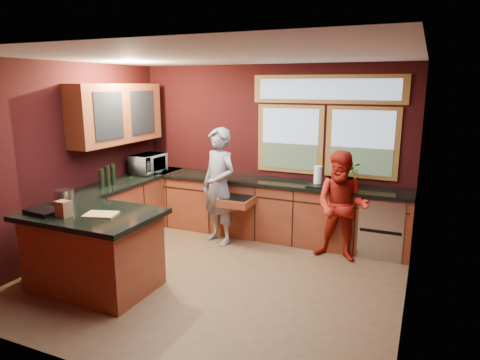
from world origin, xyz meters
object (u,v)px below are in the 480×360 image
Objects in this scene: island at (93,250)px; person_red at (342,206)px; person_grey at (219,186)px; stock_pot at (64,197)px; cutting_board at (101,214)px.

person_red is (2.51, 2.05, 0.28)m from island.
stock_pot is at bearing -100.70° from person_grey.
person_red is at bearing 31.81° from stock_pot.
person_grey is at bearing 76.42° from cutting_board.
island is at bearing -85.68° from person_grey.
person_red is at bearing 26.27° from person_grey.
person_grey is 1.16× the size of person_red.
cutting_board is at bearing -79.99° from person_grey.
person_red is 6.36× the size of stock_pot.
cutting_board is (-2.31, -2.10, 0.19)m from person_red.
person_red is at bearing 39.21° from island.
person_red is 4.36× the size of cutting_board.
stock_pot is at bearing -144.40° from person_red.
island is at bearing -137.00° from person_red.
person_grey reaches higher than island.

